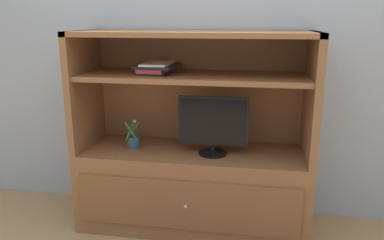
{
  "coord_description": "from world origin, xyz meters",
  "views": [
    {
      "loc": [
        0.45,
        -2.28,
        1.58
      ],
      "look_at": [
        0.0,
        0.35,
        0.86
      ],
      "focal_mm": 35.45,
      "sensor_mm": 36.0,
      "label": 1
    }
  ],
  "objects_px": {
    "magazine_stack": "(157,68)",
    "tv_monitor": "(213,124)",
    "media_console": "(193,167)",
    "potted_plant": "(134,141)"
  },
  "relations": [
    {
      "from": "tv_monitor",
      "to": "potted_plant",
      "type": "relative_size",
      "value": 2.24
    },
    {
      "from": "media_console",
      "to": "magazine_stack",
      "type": "bearing_deg",
      "value": -177.8
    },
    {
      "from": "magazine_stack",
      "to": "media_console",
      "type": "bearing_deg",
      "value": 2.2
    },
    {
      "from": "magazine_stack",
      "to": "tv_monitor",
      "type": "bearing_deg",
      "value": -7.95
    },
    {
      "from": "potted_plant",
      "to": "magazine_stack",
      "type": "bearing_deg",
      "value": 1.55
    },
    {
      "from": "tv_monitor",
      "to": "potted_plant",
      "type": "bearing_deg",
      "value": 175.08
    },
    {
      "from": "media_console",
      "to": "tv_monitor",
      "type": "bearing_deg",
      "value": -23.78
    },
    {
      "from": "potted_plant",
      "to": "magazine_stack",
      "type": "distance_m",
      "value": 0.61
    },
    {
      "from": "media_console",
      "to": "tv_monitor",
      "type": "height_order",
      "value": "media_console"
    },
    {
      "from": "potted_plant",
      "to": "magazine_stack",
      "type": "height_order",
      "value": "magazine_stack"
    }
  ]
}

